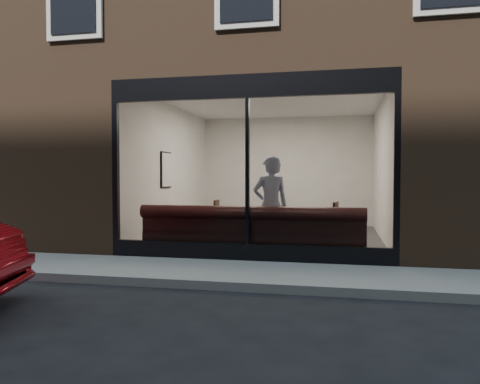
% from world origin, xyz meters
% --- Properties ---
extents(ground, '(120.00, 120.00, 0.00)m').
position_xyz_m(ground, '(0.00, 0.00, 0.00)').
color(ground, black).
rests_on(ground, ground).
extents(sidewalk_near, '(40.00, 2.00, 0.01)m').
position_xyz_m(sidewalk_near, '(0.00, 1.00, 0.01)').
color(sidewalk_near, gray).
rests_on(sidewalk_near, ground).
extents(kerb_near, '(40.00, 0.10, 0.12)m').
position_xyz_m(kerb_near, '(0.00, -0.05, 0.06)').
color(kerb_near, gray).
rests_on(kerb_near, ground).
extents(host_building_pier_left, '(2.50, 12.00, 3.20)m').
position_xyz_m(host_building_pier_left, '(-3.75, 8.00, 1.60)').
color(host_building_pier_left, brown).
rests_on(host_building_pier_left, ground).
extents(host_building_pier_right, '(2.50, 12.00, 3.20)m').
position_xyz_m(host_building_pier_right, '(3.75, 8.00, 1.60)').
color(host_building_pier_right, brown).
rests_on(host_building_pier_right, ground).
extents(host_building_backfill, '(5.00, 6.00, 3.20)m').
position_xyz_m(host_building_backfill, '(0.00, 11.00, 1.60)').
color(host_building_backfill, brown).
rests_on(host_building_backfill, ground).
extents(cafe_floor, '(6.00, 6.00, 0.00)m').
position_xyz_m(cafe_floor, '(0.00, 5.00, 0.02)').
color(cafe_floor, '#2D2D30').
rests_on(cafe_floor, ground).
extents(cafe_ceiling, '(6.00, 6.00, 0.00)m').
position_xyz_m(cafe_ceiling, '(0.00, 5.00, 3.19)').
color(cafe_ceiling, white).
rests_on(cafe_ceiling, host_building_upper).
extents(cafe_wall_back, '(5.00, 0.00, 5.00)m').
position_xyz_m(cafe_wall_back, '(0.00, 7.99, 1.60)').
color(cafe_wall_back, silver).
rests_on(cafe_wall_back, ground).
extents(cafe_wall_left, '(0.00, 6.00, 6.00)m').
position_xyz_m(cafe_wall_left, '(-2.49, 5.00, 1.60)').
color(cafe_wall_left, silver).
rests_on(cafe_wall_left, ground).
extents(cafe_wall_right, '(0.00, 6.00, 6.00)m').
position_xyz_m(cafe_wall_right, '(2.49, 5.00, 1.60)').
color(cafe_wall_right, silver).
rests_on(cafe_wall_right, ground).
extents(storefront_kick, '(5.00, 0.10, 0.30)m').
position_xyz_m(storefront_kick, '(0.00, 2.05, 0.15)').
color(storefront_kick, black).
rests_on(storefront_kick, ground).
extents(storefront_header, '(5.00, 0.10, 0.40)m').
position_xyz_m(storefront_header, '(0.00, 2.05, 3.00)').
color(storefront_header, black).
rests_on(storefront_header, host_building_upper).
extents(storefront_mullion, '(0.06, 0.10, 2.50)m').
position_xyz_m(storefront_mullion, '(0.00, 2.05, 1.55)').
color(storefront_mullion, black).
rests_on(storefront_mullion, storefront_kick).
extents(storefront_glass, '(4.80, 0.00, 4.80)m').
position_xyz_m(storefront_glass, '(0.00, 2.02, 1.55)').
color(storefront_glass, white).
rests_on(storefront_glass, storefront_kick).
extents(banquette, '(4.00, 0.55, 0.45)m').
position_xyz_m(banquette, '(0.00, 2.45, 0.23)').
color(banquette, '#341513').
rests_on(banquette, cafe_floor).
extents(person, '(0.79, 0.67, 1.83)m').
position_xyz_m(person, '(0.30, 2.75, 0.91)').
color(person, '#ADBDE1').
rests_on(person, cafe_floor).
extents(cafe_table_left, '(0.63, 0.63, 0.04)m').
position_xyz_m(cafe_table_left, '(-0.90, 3.33, 0.74)').
color(cafe_table_left, black).
rests_on(cafe_table_left, cafe_floor).
extents(cafe_table_right, '(0.90, 0.90, 0.05)m').
position_xyz_m(cafe_table_right, '(0.62, 3.00, 0.74)').
color(cafe_table_right, black).
rests_on(cafe_table_right, cafe_floor).
extents(cafe_chair_left, '(0.40, 0.40, 0.04)m').
position_xyz_m(cafe_chair_left, '(-1.23, 3.87, 0.24)').
color(cafe_chair_left, black).
rests_on(cafe_chair_left, cafe_floor).
extents(cafe_chair_right, '(0.53, 0.53, 0.04)m').
position_xyz_m(cafe_chair_right, '(1.29, 3.67, 0.24)').
color(cafe_chair_right, black).
rests_on(cafe_chair_right, cafe_floor).
extents(wall_poster, '(0.02, 0.59, 0.79)m').
position_xyz_m(wall_poster, '(-2.45, 4.61, 1.61)').
color(wall_poster, white).
rests_on(wall_poster, cafe_wall_left).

